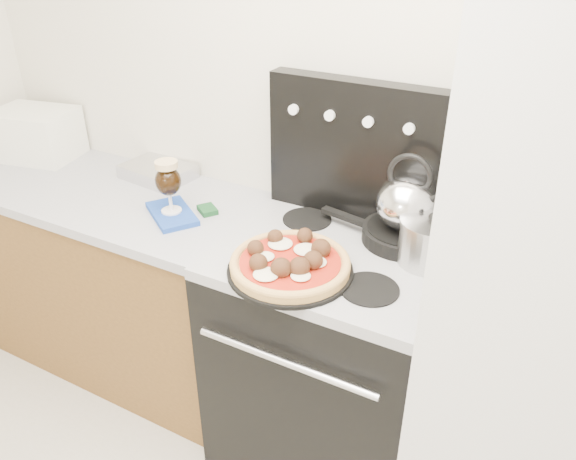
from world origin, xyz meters
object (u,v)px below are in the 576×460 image
Objects in this scene: stove_body at (330,359)px; tea_kettle at (407,199)px; skillet at (403,235)px; stock_pot at (430,243)px; fridge at (563,310)px; beer_glass at (169,186)px; pizza_pan at (290,270)px; pizza at (290,261)px; oven_mitt at (172,214)px; toaster_oven at (36,134)px; base_cabinet at (114,279)px.

stove_body is 0.69m from tea_kettle.
stock_pot is (0.11, -0.09, 0.05)m from skillet.
skillet is at bearing 159.48° from fridge.
fridge reaches higher than beer_glass.
pizza_pan is 1.06× the size of pizza.
stove_body is 0.81m from oven_mitt.
toaster_oven is at bearing 167.86° from pizza.
toaster_oven reaches higher than skillet.
base_cabinet is 1.88m from fridge.
toaster_oven is 1.56× the size of tea_kettle.
stock_pot is (0.36, 0.26, 0.03)m from pizza.
stove_body is 3.88× the size of tea_kettle.
pizza is at bearing -168.83° from fridge.
stove_body is at bearing 67.03° from pizza_pan.
fridge is at bearing 0.34° from oven_mitt.
skillet is (1.75, 0.03, -0.07)m from toaster_oven.
stock_pot is (-0.41, 0.11, 0.04)m from fridge.
stock_pot is (0.95, 0.12, -0.03)m from beer_glass.
beer_glass is 0.92× the size of tea_kettle.
beer_glass reaches higher than base_cabinet.
stove_body is 2.34× the size of pizza.
toaster_oven is at bearing 174.75° from stove_body.
pizza_pan is 0.46m from tea_kettle.
toaster_oven is 0.94m from oven_mitt.
tea_kettle is 1.17× the size of stock_pot.
beer_glass is at bearing -7.45° from base_cabinet.
fridge is 0.58m from tea_kettle.
pizza_pan is 0.45m from stock_pot.
pizza is (0.59, -0.14, -0.07)m from beer_glass.
oven_mitt is 1.25× the size of stock_pot.
fridge is 4.78× the size of pizza_pan.
pizza is at bearing -13.91° from oven_mitt.
fridge is 0.79m from pizza_pan.
toaster_oven is at bearing 169.01° from oven_mitt.
tea_kettle is at bearing 54.27° from pizza_pan.
oven_mitt is at bearing 166.09° from pizza_pan.
fridge is 9.12× the size of beer_glass.
fridge is at bearing -14.86° from stock_pot.
base_cabinet is at bearing -26.36° from toaster_oven.
fridge is 0.56m from skillet.
stove_body is 3.15× the size of skillet.
fridge is 5.37× the size of toaster_oven.
stock_pot is (0.95, 0.12, 0.08)m from oven_mitt.
oven_mitt is 1.07× the size of tea_kettle.
pizza_pan is at bearing -11.16° from base_cabinet.
oven_mitt is (0.92, -0.18, -0.10)m from toaster_oven.
pizza is 0.45m from tea_kettle.
pizza_pan is (-0.78, -0.15, -0.02)m from fridge.
stock_pot is at bearing 7.07° from beer_glass.
stock_pot reaches higher than oven_mitt.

